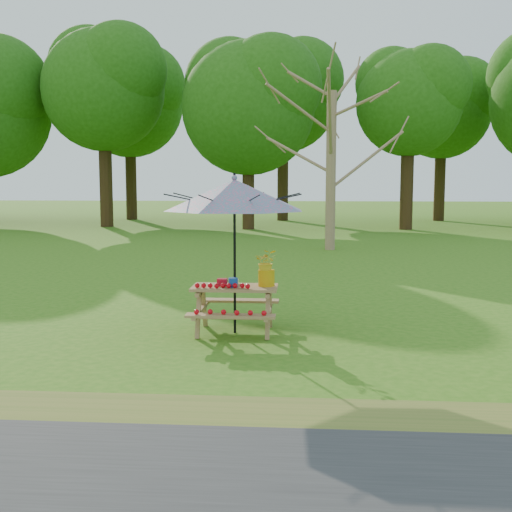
# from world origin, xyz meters

# --- Properties ---
(treeline) EXTENTS (60.00, 12.00, 16.00)m
(treeline) POSITION_xyz_m (0.00, 22.00, 8.00)
(treeline) COLOR #22580F
(treeline) RESTS_ON ground
(bare_tree) EXTENTS (6.45, 6.45, 11.30)m
(bare_tree) POSITION_xyz_m (6.19, 11.72, 6.86)
(bare_tree) COLOR #986E53
(bare_tree) RESTS_ON ground
(picnic_table) EXTENTS (1.20, 1.32, 0.67)m
(picnic_table) POSITION_xyz_m (4.41, 0.50, 0.33)
(picnic_table) COLOR #986C44
(picnic_table) RESTS_ON ground
(patio_umbrella) EXTENTS (2.66, 2.66, 2.25)m
(patio_umbrella) POSITION_xyz_m (4.41, 0.50, 1.95)
(patio_umbrella) COLOR black
(patio_umbrella) RESTS_ON ground
(produce_bins) EXTENTS (0.31, 0.37, 0.13)m
(produce_bins) POSITION_xyz_m (4.34, 0.51, 0.72)
(produce_bins) COLOR #AF0E20
(produce_bins) RESTS_ON picnic_table
(tomatoes_row) EXTENTS (0.77, 0.13, 0.07)m
(tomatoes_row) POSITION_xyz_m (4.26, 0.32, 0.71)
(tomatoes_row) COLOR red
(tomatoes_row) RESTS_ON picnic_table
(flower_bucket) EXTENTS (0.33, 0.29, 0.52)m
(flower_bucket) POSITION_xyz_m (4.86, 0.54, 0.95)
(flower_bucket) COLOR #D99D0B
(flower_bucket) RESTS_ON picnic_table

